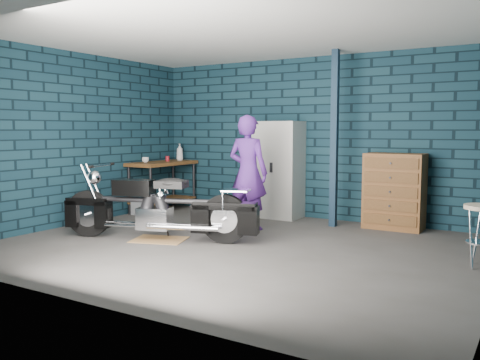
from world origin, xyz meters
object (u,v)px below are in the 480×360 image
at_px(storage_bin, 146,207).
at_px(locker, 279,170).
at_px(tool_chest, 394,191).
at_px(workbench, 163,186).
at_px(person, 248,173).
at_px(motorcycle, 159,203).

relative_size(storage_bin, locker, 0.26).
xyz_separation_m(locker, tool_chest, (1.95, 0.00, -0.25)).
distance_m(workbench, storage_bin, 0.60).
height_order(workbench, locker, locker).
bearing_deg(storage_bin, locker, 24.84).
bearing_deg(tool_chest, workbench, -173.30).
bearing_deg(person, motorcycle, 61.04).
bearing_deg(tool_chest, locker, 180.00).
xyz_separation_m(person, locker, (-0.08, 1.16, -0.04)).
bearing_deg(motorcycle, workbench, 110.20).
bearing_deg(workbench, storage_bin, -87.71).
bearing_deg(workbench, motorcycle, -51.43).
relative_size(workbench, tool_chest, 1.23).
bearing_deg(storage_bin, workbench, 92.29).
bearing_deg(storage_bin, tool_chest, 13.55).
distance_m(person, storage_bin, 2.32).
relative_size(workbench, person, 0.82).
bearing_deg(person, workbench, -19.13).
relative_size(motorcycle, storage_bin, 5.47).
bearing_deg(motorcycle, storage_bin, 118.21).
height_order(workbench, storage_bin, workbench).
distance_m(workbench, person, 2.35).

